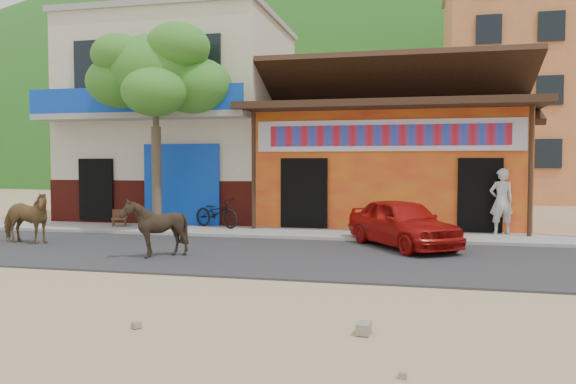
{
  "coord_description": "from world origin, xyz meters",
  "views": [
    {
      "loc": [
        2.86,
        -9.44,
        2.07
      ],
      "look_at": [
        0.01,
        3.0,
        1.4
      ],
      "focal_mm": 35.0,
      "sensor_mm": 36.0,
      "label": 1
    }
  ],
  "objects_px": {
    "cow_tan": "(25,218)",
    "cafe_chair_left": "(38,210)",
    "cow_dark": "(155,228)",
    "red_car": "(402,223)",
    "scooter": "(217,213)",
    "cafe_chair_right": "(119,211)",
    "pedestrian": "(501,201)",
    "tree": "(156,127)"
  },
  "relations": [
    {
      "from": "cow_tan",
      "to": "cafe_chair_left",
      "type": "height_order",
      "value": "cow_tan"
    },
    {
      "from": "cow_dark",
      "to": "red_car",
      "type": "height_order",
      "value": "cow_dark"
    },
    {
      "from": "scooter",
      "to": "cafe_chair_right",
      "type": "xyz_separation_m",
      "value": [
        -3.02,
        -0.37,
        0.03
      ]
    },
    {
      "from": "cow_dark",
      "to": "cafe_chair_left",
      "type": "distance_m",
      "value": 7.97
    },
    {
      "from": "cafe_chair_left",
      "to": "pedestrian",
      "type": "bearing_deg",
      "value": -5.94
    },
    {
      "from": "cow_tan",
      "to": "red_car",
      "type": "relative_size",
      "value": 0.44
    },
    {
      "from": "red_car",
      "to": "pedestrian",
      "type": "relative_size",
      "value": 1.91
    },
    {
      "from": "scooter",
      "to": "cow_dark",
      "type": "bearing_deg",
      "value": -151.88
    },
    {
      "from": "cow_tan",
      "to": "scooter",
      "type": "relative_size",
      "value": 0.9
    },
    {
      "from": "cow_dark",
      "to": "scooter",
      "type": "bearing_deg",
      "value": -174.5
    },
    {
      "from": "red_car",
      "to": "cafe_chair_left",
      "type": "bearing_deg",
      "value": 135.48
    },
    {
      "from": "cow_dark",
      "to": "pedestrian",
      "type": "relative_size",
      "value": 0.7
    },
    {
      "from": "cow_tan",
      "to": "scooter",
      "type": "height_order",
      "value": "cow_tan"
    },
    {
      "from": "scooter",
      "to": "pedestrian",
      "type": "relative_size",
      "value": 0.94
    },
    {
      "from": "cow_tan",
      "to": "pedestrian",
      "type": "bearing_deg",
      "value": -68.78
    },
    {
      "from": "tree",
      "to": "pedestrian",
      "type": "xyz_separation_m",
      "value": [
        9.73,
        0.9,
        -2.1
      ]
    },
    {
      "from": "tree",
      "to": "cafe_chair_left",
      "type": "bearing_deg",
      "value": 173.42
    },
    {
      "from": "cow_tan",
      "to": "red_car",
      "type": "distance_m",
      "value": 9.37
    },
    {
      "from": "cow_tan",
      "to": "scooter",
      "type": "bearing_deg",
      "value": -42.32
    },
    {
      "from": "cow_tan",
      "to": "cafe_chair_left",
      "type": "xyz_separation_m",
      "value": [
        -2.3,
        3.56,
        -0.15
      ]
    },
    {
      "from": "cow_dark",
      "to": "scooter",
      "type": "distance_m",
      "value": 4.9
    },
    {
      "from": "scooter",
      "to": "cafe_chair_left",
      "type": "xyz_separation_m",
      "value": [
        -6.02,
        -0.15,
        -0.03
      ]
    },
    {
      "from": "tree",
      "to": "cow_tan",
      "type": "relative_size",
      "value": 3.93
    },
    {
      "from": "cow_tan",
      "to": "red_car",
      "type": "height_order",
      "value": "cow_tan"
    },
    {
      "from": "pedestrian",
      "to": "scooter",
      "type": "bearing_deg",
      "value": -12.82
    },
    {
      "from": "cow_tan",
      "to": "scooter",
      "type": "distance_m",
      "value": 5.26
    },
    {
      "from": "cow_tan",
      "to": "cafe_chair_right",
      "type": "distance_m",
      "value": 3.42
    },
    {
      "from": "red_car",
      "to": "cafe_chair_right",
      "type": "distance_m",
      "value": 8.75
    },
    {
      "from": "cafe_chair_right",
      "to": "pedestrian",
      "type": "bearing_deg",
      "value": -20.23
    },
    {
      "from": "tree",
      "to": "red_car",
      "type": "xyz_separation_m",
      "value": [
        7.15,
        -1.57,
        -2.49
      ]
    },
    {
      "from": "tree",
      "to": "cafe_chair_right",
      "type": "distance_m",
      "value": 2.9
    },
    {
      "from": "cow_dark",
      "to": "cafe_chair_right",
      "type": "distance_m",
      "value": 5.66
    },
    {
      "from": "cow_tan",
      "to": "cafe_chair_right",
      "type": "height_order",
      "value": "cow_tan"
    },
    {
      "from": "cow_dark",
      "to": "pedestrian",
      "type": "height_order",
      "value": "pedestrian"
    },
    {
      "from": "tree",
      "to": "red_car",
      "type": "distance_m",
      "value": 7.73
    },
    {
      "from": "cow_dark",
      "to": "cafe_chair_left",
      "type": "bearing_deg",
      "value": -125.49
    },
    {
      "from": "tree",
      "to": "scooter",
      "type": "bearing_deg",
      "value": 22.23
    },
    {
      "from": "tree",
      "to": "cow_tan",
      "type": "bearing_deg",
      "value": -124.59
    },
    {
      "from": "cow_dark",
      "to": "cafe_chair_right",
      "type": "relative_size",
      "value": 1.34
    },
    {
      "from": "cow_dark",
      "to": "red_car",
      "type": "distance_m",
      "value": 5.78
    },
    {
      "from": "red_car",
      "to": "pedestrian",
      "type": "xyz_separation_m",
      "value": [
        2.58,
        2.47,
        0.39
      ]
    },
    {
      "from": "cow_dark",
      "to": "red_car",
      "type": "xyz_separation_m",
      "value": [
        5.14,
        2.66,
        -0.05
      ]
    }
  ]
}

